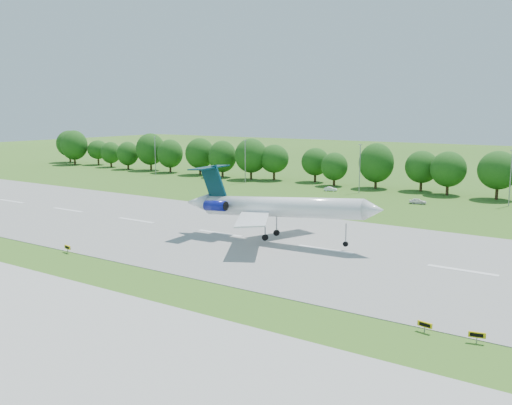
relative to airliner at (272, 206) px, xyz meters
The scene contains 11 objects.
ground 27.22m from the airliner, 69.07° to the right, with size 600.00×600.00×0.00m, color #2F5A17.
runway 11.11m from the airliner, ahead, with size 400.00×45.00×0.08m, color gray.
taxiway 44.26m from the airliner, 77.50° to the right, with size 400.00×23.00×0.08m, color #ADADA8.
tree_line 67.82m from the airliner, 81.95° to the left, with size 288.40×8.40×10.40m.
light_poles 57.58m from the airliner, 83.02° to the left, with size 175.90×0.25×12.19m.
airliner is the anchor object (origin of this frame).
taxi_sign_left 31.31m from the airliner, 132.68° to the right, with size 1.57×0.47×1.10m.
taxi_sign_centre 39.85m from the airliner, 35.88° to the right, with size 1.48×0.42×1.04m.
taxi_sign_right 43.65m from the airliner, 32.11° to the right, with size 1.52×0.50×1.07m.
service_vehicle_a 59.10m from the airliner, 107.73° to the left, with size 1.14×3.26×1.08m, color white.
service_vehicle_b 49.75m from the airliner, 81.60° to the left, with size 1.48×3.67×1.25m, color silver.
Camera 1 is at (38.07, -49.56, 20.89)m, focal length 40.00 mm.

